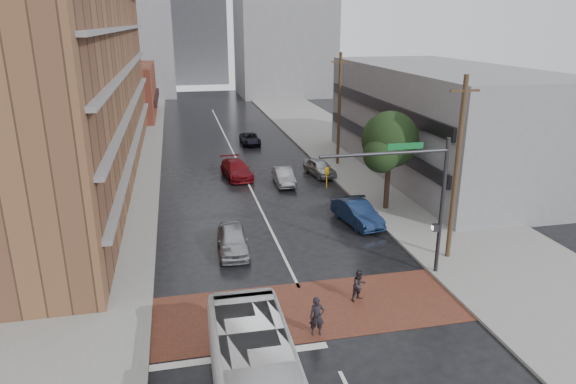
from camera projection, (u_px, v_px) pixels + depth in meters
name	position (u px, v px, depth m)	size (l,w,h in m)	color
ground	(312.00, 315.00, 22.92)	(160.00, 160.00, 0.00)	black
crosswalk	(309.00, 309.00, 23.38)	(14.00, 5.00, 0.02)	brown
sidewalk_west	(106.00, 175.00, 43.73)	(9.00, 90.00, 0.15)	gray
sidewalk_east	(362.00, 160.00, 48.41)	(9.00, 90.00, 0.15)	gray
apartment_block	(48.00, 0.00, 37.90)	(10.00, 44.00, 28.00)	brown
storefront_west	(124.00, 91.00, 69.42)	(8.00, 16.00, 7.00)	brown
building_east	(440.00, 121.00, 43.39)	(11.00, 26.00, 9.00)	gray
distant_tower_west	(116.00, 0.00, 87.32)	(18.00, 16.00, 32.00)	gray
distant_tower_center	(196.00, 24.00, 107.19)	(12.00, 10.00, 24.00)	gray
street_tree	(390.00, 143.00, 34.31)	(4.20, 4.10, 6.90)	#332319
signal_mast	(417.00, 189.00, 24.93)	(6.50, 0.30, 7.20)	#2D2D33
utility_pole_near	(457.00, 169.00, 26.79)	(1.60, 0.26, 10.00)	#473321
utility_pole_far	(339.00, 109.00, 45.33)	(1.60, 0.26, 10.00)	#473321
pedestrian_a	(317.00, 317.00, 21.21)	(0.63, 0.41, 1.73)	black
pedestrian_b	(359.00, 285.00, 23.92)	(0.75, 0.58, 1.54)	#272125
car_travel_a	(233.00, 240.00, 28.98)	(1.73, 4.30, 1.46)	#9DA0A4
car_travel_b	(284.00, 176.00, 41.20)	(1.38, 3.95, 1.30)	#9EA2A6
car_travel_c	(237.00, 169.00, 42.99)	(2.01, 4.95, 1.44)	maroon
suv_travel	(250.00, 139.00, 54.79)	(1.93, 4.19, 1.17)	black
car_parked_near	(357.00, 213.00, 33.05)	(1.59, 4.55, 1.50)	#142346
car_parked_mid	(363.00, 214.00, 33.22)	(1.74, 4.28, 1.24)	black
car_parked_far	(320.00, 167.00, 43.64)	(1.63, 4.04, 1.38)	#AAAEB1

